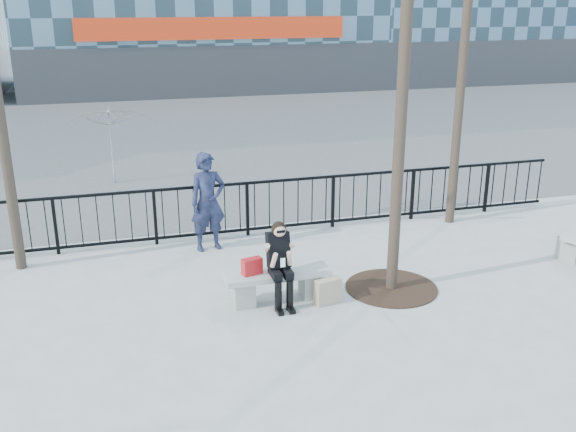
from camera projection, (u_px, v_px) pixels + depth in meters
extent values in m
plane|color=gray|center=(278.00, 300.00, 10.08)|extent=(120.00, 120.00, 0.00)
cube|color=#474747|center=(171.00, 127.00, 23.72)|extent=(60.00, 23.00, 0.01)
cube|color=black|center=(237.00, 184.00, 12.46)|extent=(14.00, 0.05, 0.05)
cube|color=black|center=(238.00, 230.00, 12.77)|extent=(14.00, 0.05, 0.05)
cube|color=#2D2D30|center=(216.00, 72.00, 30.46)|extent=(18.00, 0.08, 2.40)
cube|color=#B6270C|center=(215.00, 28.00, 29.76)|extent=(12.60, 0.12, 1.00)
cube|color=#2D2D30|center=(524.00, 63.00, 34.95)|extent=(16.00, 0.08, 2.40)
cylinder|color=black|center=(405.00, 53.00, 9.29)|extent=(0.18, 0.18, 7.50)
cylinder|color=black|center=(464.00, 53.00, 12.51)|extent=(0.18, 0.18, 7.00)
cylinder|color=black|center=(391.00, 288.00, 10.49)|extent=(1.50, 1.50, 0.02)
cube|color=gray|center=(243.00, 293.00, 9.87)|extent=(0.32, 0.38, 0.40)
cube|color=gray|center=(311.00, 284.00, 10.16)|extent=(0.32, 0.38, 0.40)
cube|color=#989590|center=(278.00, 274.00, 9.94)|extent=(1.65, 0.46, 0.09)
cube|color=gray|center=(571.00, 248.00, 11.60)|extent=(0.34, 0.41, 0.43)
cube|color=red|center=(252.00, 266.00, 9.79)|extent=(0.34, 0.22, 0.25)
cube|color=#C3AD8A|center=(328.00, 291.00, 9.92)|extent=(0.45, 0.26, 0.40)
imported|color=black|center=(208.00, 202.00, 11.86)|extent=(0.75, 0.56, 1.86)
imported|color=yellow|center=(112.00, 146.00, 16.17)|extent=(2.64, 2.67, 1.95)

